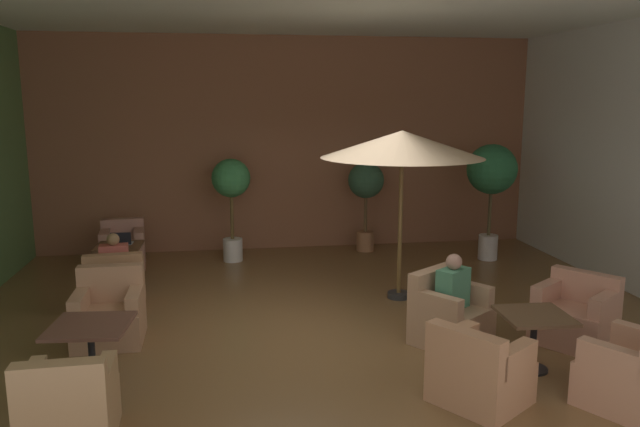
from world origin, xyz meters
name	(u,v)px	position (x,y,z in m)	size (l,w,h in m)	color
ground_plane	(325,324)	(0.00, 0.00, -0.01)	(9.51, 8.54, 0.02)	brown
wall_back_brick	(289,144)	(0.00, 4.23, 1.99)	(9.51, 0.08, 3.99)	brown
cafe_table_front_left	(119,254)	(-2.86, 2.18, 0.49)	(0.69, 0.69, 0.62)	black
armchair_front_left_north	(116,285)	(-2.75, 1.10, 0.31)	(0.84, 0.80, 0.81)	#AF7A51
armchair_front_left_east	(123,249)	(-2.98, 3.26, 0.31)	(0.80, 0.84, 0.79)	tan
cafe_table_front_right	(534,326)	(1.95, -1.69, 0.49)	(0.73, 0.73, 0.62)	black
armchair_front_right_north	(575,317)	(2.80, -1.08, 0.32)	(1.05, 1.07, 0.82)	tan
armchair_front_right_east	(449,317)	(1.34, -0.84, 0.32)	(1.06, 1.04, 0.86)	tan
armchair_front_right_south	(479,373)	(1.09, -2.29, 0.30)	(1.05, 1.06, 0.79)	tan
armchair_front_right_west	(635,376)	(2.49, -2.59, 0.31)	(1.09, 1.08, 0.83)	tan
cafe_table_mid_center	(91,336)	(-2.60, -1.28, 0.50)	(0.84, 0.84, 0.62)	black
armchair_mid_center_north	(69,409)	(-2.56, -2.42, 0.31)	(0.74, 0.78, 0.83)	tan
armchair_mid_center_east	(109,315)	(-2.62, -0.14, 0.31)	(0.79, 0.81, 0.86)	tan
patio_umbrella_tall_red	(402,145)	(1.22, 0.88, 2.21)	(2.28, 2.28, 2.41)	#2D2D2D
potted_tree_left_corner	(231,188)	(-1.11, 3.33, 1.31)	(0.67, 0.67, 1.82)	silver
potted_tree_mid_left	(366,188)	(1.38, 3.70, 1.21)	(0.67, 0.67, 1.68)	#A26A45
potted_tree_mid_right	(492,175)	(3.41, 2.74, 1.53)	(0.88, 0.88, 2.07)	silver
patron_blue_shirt	(453,285)	(1.36, -0.87, 0.72)	(0.45, 0.41, 0.64)	#437B58
patron_by_window	(114,258)	(-2.75, 1.13, 0.69)	(0.40, 0.26, 0.60)	#BB5344
iced_drink_cup	(117,240)	(-2.91, 2.31, 0.68)	(0.08, 0.08, 0.11)	white
open_laptop	(122,241)	(-2.82, 2.22, 0.68)	(0.32, 0.24, 0.20)	#9EA0A5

